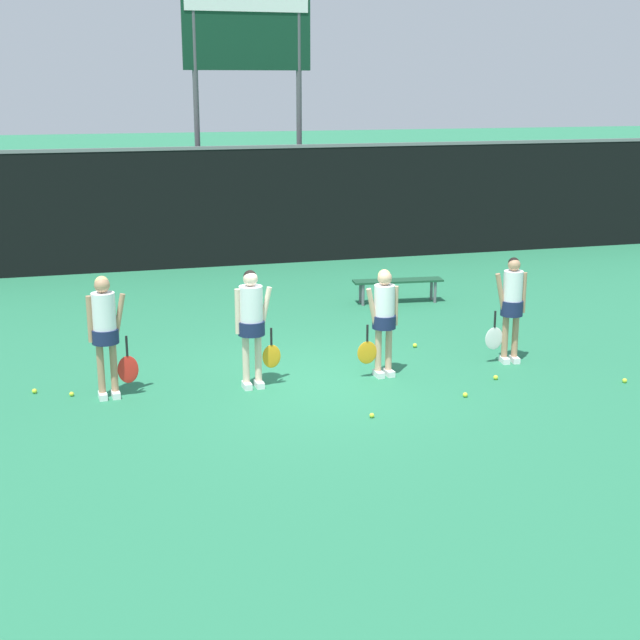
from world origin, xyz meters
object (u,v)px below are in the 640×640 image
at_px(player_0, 105,326).
at_px(bench_courtside, 398,283).
at_px(tennis_ball_4, 372,415).
at_px(tennis_ball_6, 72,394).
at_px(player_2, 384,314).
at_px(tennis_ball_1, 465,395).
at_px(tennis_ball_7, 415,345).
at_px(player_3, 512,302).
at_px(tennis_ball_3, 496,377).
at_px(scoreboard, 247,59).
at_px(tennis_ball_5, 625,381).
at_px(tennis_ball_0, 34,391).
at_px(player_1, 252,319).

bearing_deg(player_0, bench_courtside, 31.11).
height_order(tennis_ball_4, tennis_ball_6, same).
height_order(player_2, tennis_ball_6, player_2).
relative_size(tennis_ball_1, tennis_ball_7, 0.99).
xyz_separation_m(tennis_ball_1, tennis_ball_7, (0.22, 2.49, 0.00)).
xyz_separation_m(player_3, tennis_ball_3, (-0.60, -0.75, -0.95)).
xyz_separation_m(scoreboard, tennis_ball_5, (3.27, -11.88, -4.87)).
bearing_deg(player_2, tennis_ball_1, -60.04).
bearing_deg(tennis_ball_7, tennis_ball_3, -74.00).
bearing_deg(tennis_ball_7, tennis_ball_1, -95.05).
distance_m(tennis_ball_0, tennis_ball_7, 6.16).
bearing_deg(tennis_ball_1, scoreboard, 93.46).
bearing_deg(player_1, bench_courtside, 45.37).
bearing_deg(tennis_ball_3, tennis_ball_7, 106.00).
height_order(player_0, tennis_ball_3, player_0).
distance_m(scoreboard, player_0, 11.89).
distance_m(player_1, tennis_ball_3, 3.78).
height_order(tennis_ball_0, tennis_ball_1, same).
xyz_separation_m(tennis_ball_5, tennis_ball_6, (-7.94, 1.61, -0.00)).
height_order(player_1, tennis_ball_4, player_1).
distance_m(bench_courtside, tennis_ball_6, 7.59).
bearing_deg(tennis_ball_0, bench_courtside, 28.27).
relative_size(tennis_ball_4, tennis_ball_6, 0.99).
relative_size(bench_courtside, tennis_ball_0, 25.86).
bearing_deg(scoreboard, tennis_ball_0, -117.41).
xyz_separation_m(scoreboard, tennis_ball_7, (0.93, -9.32, -4.87)).
relative_size(tennis_ball_3, tennis_ball_6, 1.05).
distance_m(scoreboard, player_3, 11.37).
bearing_deg(tennis_ball_6, player_2, -3.99).
relative_size(scoreboard, player_2, 3.86).
distance_m(player_1, tennis_ball_6, 2.78).
relative_size(bench_courtside, tennis_ball_4, 27.98).
distance_m(player_2, tennis_ball_5, 3.72).
bearing_deg(tennis_ball_6, player_1, -6.84).
height_order(scoreboard, tennis_ball_7, scoreboard).
height_order(player_1, tennis_ball_3, player_1).
relative_size(player_0, player_1, 1.01).
height_order(tennis_ball_4, tennis_ball_7, tennis_ball_7).
height_order(scoreboard, bench_courtside, scoreboard).
relative_size(bench_courtside, tennis_ball_5, 26.54).
height_order(player_3, tennis_ball_1, player_3).
relative_size(player_1, player_2, 1.06).
height_order(player_3, tennis_ball_5, player_3).
relative_size(tennis_ball_0, tennis_ball_1, 1.01).
distance_m(player_2, tennis_ball_4, 2.02).
bearing_deg(player_2, player_0, 174.86).
xyz_separation_m(player_2, tennis_ball_0, (-5.09, 0.59, -0.93)).
xyz_separation_m(player_1, tennis_ball_7, (3.04, 1.25, -1.01)).
xyz_separation_m(player_2, tennis_ball_3, (1.57, -0.64, -0.94)).
bearing_deg(player_2, tennis_ball_3, -25.54).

